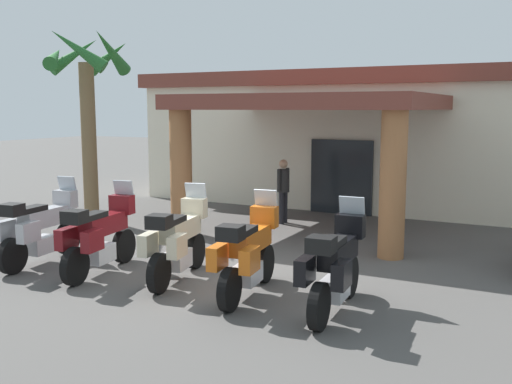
{
  "coord_description": "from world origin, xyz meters",
  "views": [
    {
      "loc": [
        5.03,
        -8.97,
        2.97
      ],
      "look_at": [
        -0.39,
        2.02,
        1.2
      ],
      "focal_mm": 40.71,
      "sensor_mm": 36.0,
      "label": 1
    }
  ],
  "objects_px": {
    "motorcycle_maroon": "(99,236)",
    "motorcycle_orange": "(248,253)",
    "motorcycle_cream": "(177,241)",
    "palm_tree_roadside": "(87,89)",
    "motel_building": "(367,136)",
    "motorcycle_silver": "(40,228)",
    "pedestrian": "(283,187)",
    "motorcycle_black": "(335,266)"
  },
  "relations": [
    {
      "from": "motorcycle_maroon",
      "to": "motorcycle_orange",
      "type": "xyz_separation_m",
      "value": [
        2.97,
        0.05,
        0.0
      ]
    },
    {
      "from": "motorcycle_silver",
      "to": "palm_tree_roadside",
      "type": "distance_m",
      "value": 5.32
    },
    {
      "from": "motorcycle_silver",
      "to": "palm_tree_roadside",
      "type": "height_order",
      "value": "palm_tree_roadside"
    },
    {
      "from": "motorcycle_silver",
      "to": "motorcycle_cream",
      "type": "xyz_separation_m",
      "value": [
        2.97,
        0.26,
        0.0
      ]
    },
    {
      "from": "motorcycle_maroon",
      "to": "motorcycle_cream",
      "type": "xyz_separation_m",
      "value": [
        1.49,
        0.28,
        0.0
      ]
    },
    {
      "from": "motorcycle_black",
      "to": "pedestrian",
      "type": "bearing_deg",
      "value": 27.94
    },
    {
      "from": "motorcycle_silver",
      "to": "motorcycle_orange",
      "type": "relative_size",
      "value": 1.0
    },
    {
      "from": "motel_building",
      "to": "motorcycle_black",
      "type": "xyz_separation_m",
      "value": [
        2.41,
        -10.23,
        -1.39
      ]
    },
    {
      "from": "motorcycle_cream",
      "to": "palm_tree_roadside",
      "type": "relative_size",
      "value": 0.44
    },
    {
      "from": "motorcycle_orange",
      "to": "palm_tree_roadside",
      "type": "relative_size",
      "value": 0.44
    },
    {
      "from": "motel_building",
      "to": "pedestrian",
      "type": "xyz_separation_m",
      "value": [
        -0.96,
        -4.42,
        -1.13
      ]
    },
    {
      "from": "motorcycle_silver",
      "to": "motorcycle_black",
      "type": "xyz_separation_m",
      "value": [
        5.95,
        -0.08,
        0.0
      ]
    },
    {
      "from": "motorcycle_silver",
      "to": "motorcycle_black",
      "type": "height_order",
      "value": "same"
    },
    {
      "from": "motel_building",
      "to": "palm_tree_roadside",
      "type": "distance_m",
      "value": 8.62
    },
    {
      "from": "motel_building",
      "to": "motorcycle_black",
      "type": "distance_m",
      "value": 10.6
    },
    {
      "from": "motorcycle_black",
      "to": "motorcycle_cream",
      "type": "bearing_deg",
      "value": 81.19
    },
    {
      "from": "motorcycle_maroon",
      "to": "motel_building",
      "type": "bearing_deg",
      "value": -19.1
    },
    {
      "from": "motorcycle_silver",
      "to": "motorcycle_black",
      "type": "bearing_deg",
      "value": -96.89
    },
    {
      "from": "motorcycle_maroon",
      "to": "pedestrian",
      "type": "height_order",
      "value": "pedestrian"
    },
    {
      "from": "pedestrian",
      "to": "motorcycle_maroon",
      "type": "bearing_deg",
      "value": -93.62
    },
    {
      "from": "motorcycle_maroon",
      "to": "motorcycle_black",
      "type": "bearing_deg",
      "value": -98.48
    },
    {
      "from": "motorcycle_silver",
      "to": "motorcycle_orange",
      "type": "bearing_deg",
      "value": -95.72
    },
    {
      "from": "motorcycle_silver",
      "to": "palm_tree_roadside",
      "type": "xyz_separation_m",
      "value": [
        -2.26,
        3.93,
        2.78
      ]
    },
    {
      "from": "motorcycle_maroon",
      "to": "motorcycle_black",
      "type": "xyz_separation_m",
      "value": [
        4.46,
        -0.06,
        0.0
      ]
    },
    {
      "from": "motorcycle_maroon",
      "to": "palm_tree_roadside",
      "type": "distance_m",
      "value": 6.12
    },
    {
      "from": "motorcycle_maroon",
      "to": "motorcycle_orange",
      "type": "distance_m",
      "value": 2.98
    },
    {
      "from": "motorcycle_silver",
      "to": "pedestrian",
      "type": "xyz_separation_m",
      "value": [
        2.58,
        5.72,
        0.27
      ]
    },
    {
      "from": "pedestrian",
      "to": "motorcycle_orange",
      "type": "bearing_deg",
      "value": -64.57
    },
    {
      "from": "motel_building",
      "to": "motorcycle_maroon",
      "type": "relative_size",
      "value": 6.4
    },
    {
      "from": "palm_tree_roadside",
      "to": "motorcycle_maroon",
      "type": "bearing_deg",
      "value": -46.49
    },
    {
      "from": "motorcycle_maroon",
      "to": "motorcycle_cream",
      "type": "height_order",
      "value": "same"
    },
    {
      "from": "motorcycle_black",
      "to": "palm_tree_roadside",
      "type": "relative_size",
      "value": 0.44
    },
    {
      "from": "motorcycle_orange",
      "to": "palm_tree_roadside",
      "type": "bearing_deg",
      "value": 53.91
    },
    {
      "from": "motorcycle_silver",
      "to": "motorcycle_cream",
      "type": "distance_m",
      "value": 2.99
    },
    {
      "from": "palm_tree_roadside",
      "to": "motel_building",
      "type": "bearing_deg",
      "value": 46.94
    },
    {
      "from": "motel_building",
      "to": "motorcycle_cream",
      "type": "bearing_deg",
      "value": -92.2
    },
    {
      "from": "motorcycle_silver",
      "to": "motorcycle_maroon",
      "type": "relative_size",
      "value": 1.0
    },
    {
      "from": "motorcycle_silver",
      "to": "motorcycle_cream",
      "type": "height_order",
      "value": "same"
    },
    {
      "from": "motorcycle_cream",
      "to": "palm_tree_roadside",
      "type": "distance_m",
      "value": 6.97
    },
    {
      "from": "motorcycle_silver",
      "to": "palm_tree_roadside",
      "type": "bearing_deg",
      "value": 23.86
    },
    {
      "from": "motorcycle_silver",
      "to": "motel_building",
      "type": "bearing_deg",
      "value": -25.33
    },
    {
      "from": "motel_building",
      "to": "motorcycle_maroon",
      "type": "height_order",
      "value": "motel_building"
    }
  ]
}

